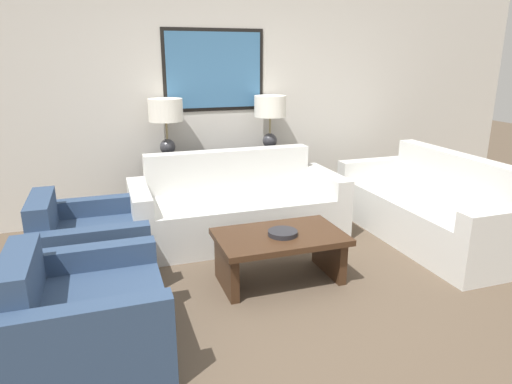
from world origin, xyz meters
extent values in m
plane|color=brown|center=(0.00, 0.00, 0.00)|extent=(20.00, 20.00, 0.00)
cube|color=beige|center=(0.00, 2.54, 1.32)|extent=(8.40, 0.10, 2.65)
cube|color=black|center=(0.00, 2.49, 1.70)|extent=(1.18, 0.01, 0.92)
cube|color=teal|center=(0.00, 2.48, 1.70)|extent=(1.10, 0.02, 0.84)
cube|color=black|center=(0.00, 2.27, 0.39)|extent=(1.68, 0.39, 0.78)
cylinder|color=#333338|center=(-0.61, 2.27, 0.79)|extent=(0.15, 0.15, 0.02)
sphere|color=#333338|center=(-0.61, 2.27, 0.89)|extent=(0.17, 0.17, 0.17)
cylinder|color=#8C7A51|center=(-0.61, 2.27, 1.07)|extent=(0.02, 0.02, 0.20)
cylinder|color=white|center=(-0.61, 2.27, 1.30)|extent=(0.37, 0.37, 0.24)
cylinder|color=#333338|center=(0.61, 2.27, 0.79)|extent=(0.15, 0.15, 0.02)
sphere|color=#333338|center=(0.61, 2.27, 0.89)|extent=(0.17, 0.17, 0.17)
cylinder|color=#8C7A51|center=(0.61, 2.27, 1.07)|extent=(0.02, 0.02, 0.20)
cylinder|color=white|center=(0.61, 2.27, 1.30)|extent=(0.37, 0.37, 0.24)
cube|color=silver|center=(0.00, 1.46, 0.22)|extent=(1.82, 0.73, 0.45)
cube|color=silver|center=(0.00, 1.92, 0.44)|extent=(1.82, 0.18, 0.88)
cube|color=silver|center=(-1.00, 1.55, 0.32)|extent=(0.18, 0.91, 0.64)
cube|color=silver|center=(1.00, 1.55, 0.32)|extent=(0.18, 0.91, 0.64)
cube|color=silver|center=(1.77, 0.93, 0.22)|extent=(0.73, 1.82, 0.45)
cube|color=silver|center=(2.22, 0.93, 0.44)|extent=(0.18, 1.82, 0.88)
cube|color=silver|center=(1.86, 1.93, 0.32)|extent=(0.91, 0.18, 0.64)
cube|color=silver|center=(1.86, -0.07, 0.32)|extent=(0.91, 0.18, 0.64)
cube|color=#3D2616|center=(0.05, 0.51, 0.40)|extent=(1.07, 0.66, 0.05)
cube|color=#3D2616|center=(-0.42, 0.51, 0.19)|extent=(0.07, 0.53, 0.38)
cube|color=#3D2616|center=(0.52, 0.51, 0.19)|extent=(0.07, 0.53, 0.38)
cylinder|color=#232328|center=(0.06, 0.48, 0.45)|extent=(0.25, 0.25, 0.04)
cube|color=navy|center=(-1.36, 1.10, 0.22)|extent=(0.73, 0.69, 0.43)
cube|color=navy|center=(-1.81, 1.10, 0.38)|extent=(0.18, 0.69, 0.76)
cube|color=navy|center=(-1.45, 0.69, 0.30)|extent=(0.91, 0.14, 0.59)
cube|color=navy|center=(-1.45, 1.52, 0.30)|extent=(0.91, 0.14, 0.59)
cube|color=navy|center=(-1.36, -0.08, 0.22)|extent=(0.73, 0.69, 0.43)
cube|color=navy|center=(-1.81, -0.08, 0.38)|extent=(0.18, 0.69, 0.76)
cube|color=navy|center=(-1.45, -0.49, 0.30)|extent=(0.91, 0.14, 0.59)
cube|color=navy|center=(-1.45, 0.34, 0.30)|extent=(0.91, 0.14, 0.59)
camera|label=1|loc=(-1.28, -2.79, 1.85)|focal=32.00mm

